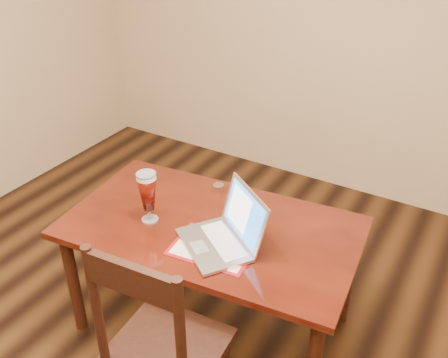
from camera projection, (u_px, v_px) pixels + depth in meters
The scene contains 3 objects.
room_shell at pixel (104, 45), 1.32m from camera, with size 4.51×5.01×2.71m.
dining_table at pixel (210, 236), 2.49m from camera, with size 1.52×0.95×0.95m.
dining_chair at pixel (162, 350), 2.03m from camera, with size 0.48×0.46×1.06m.
Camera 1 is at (0.95, -0.97, 2.13)m, focal length 40.00 mm.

